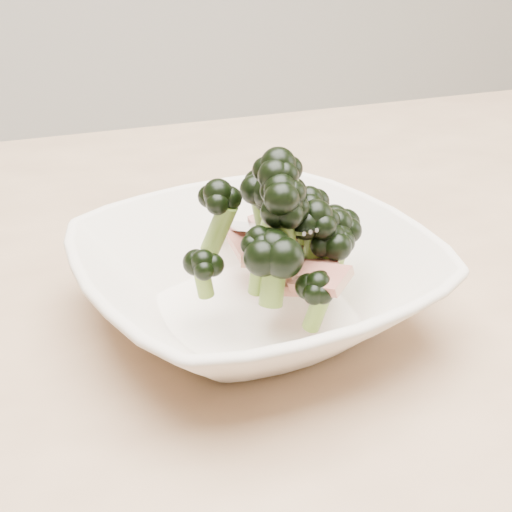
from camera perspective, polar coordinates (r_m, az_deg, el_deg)
name	(u,v)px	position (r m, az deg, el deg)	size (l,w,h in m)	color
dining_table	(272,354)	(0.66, 1.26, -7.84)	(1.20, 0.80, 0.75)	tan
broccoli_dish	(261,270)	(0.51, 0.42, -1.12)	(0.29, 0.29, 0.13)	#F0DECB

